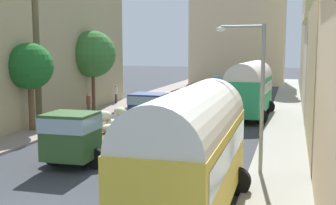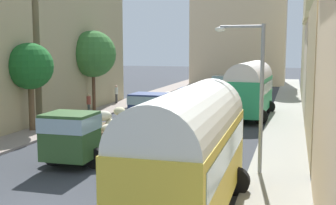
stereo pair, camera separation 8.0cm
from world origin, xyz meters
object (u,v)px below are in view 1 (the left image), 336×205
object	(u,v)px
cargo_truck_1	(157,106)
parked_bus_1	(250,87)
car_0	(187,96)
pedestrian_0	(89,103)
cargo_truck_0	(86,133)
car_5	(236,90)
parked_bus_0	(191,147)
pedestrian_1	(116,93)
car_2	(218,82)
streetlamp_near	(255,85)
car_4	(201,116)
car_1	(206,89)
car_3	(163,142)

from	to	relation	value
cargo_truck_1	parked_bus_1	bearing A→B (deg)	33.63
car_0	pedestrian_0	size ratio (longest dim) A/B	2.30
cargo_truck_0	car_5	distance (m)	28.11
parked_bus_0	pedestrian_1	distance (m)	27.53
car_2	pedestrian_0	distance (m)	25.18
cargo_truck_1	pedestrian_1	world-z (taller)	cargo_truck_1
cargo_truck_0	pedestrian_0	xyz separation A→B (m)	(-5.64, 11.71, -0.23)
cargo_truck_1	streetlamp_near	size ratio (longest dim) A/B	1.17
parked_bus_1	car_4	world-z (taller)	parked_bus_1
streetlamp_near	car_4	bearing A→B (deg)	112.78
car_1	pedestrian_0	bearing A→B (deg)	-110.20
cargo_truck_1	car_2	distance (m)	25.39
car_0	pedestrian_1	distance (m)	6.56
car_4	cargo_truck_1	bearing A→B (deg)	166.01
car_1	parked_bus_1	bearing A→B (deg)	-65.50
car_0	car_3	distance (m)	19.44
car_3	pedestrian_1	distance (m)	19.77
car_5	car_1	bearing A→B (deg)	-178.18
car_1	streetlamp_near	xyz separation A→B (m)	(7.53, -28.14, 2.98)
parked_bus_0	parked_bus_1	xyz separation A→B (m)	(-0.17, 20.38, 0.05)
car_2	pedestrian_0	xyz separation A→B (m)	(-5.88, -24.49, 0.21)
parked_bus_0	pedestrian_1	bearing A→B (deg)	117.56
car_3	car_2	bearing A→B (deg)	95.06
cargo_truck_1	pedestrian_1	xyz separation A→B (m)	(-6.47, 8.05, -0.13)
cargo_truck_1	streetlamp_near	distance (m)	13.82
parked_bus_0	parked_bus_1	size ratio (longest dim) A/B	0.97
cargo_truck_1	pedestrian_1	bearing A→B (deg)	128.80
car_3	car_1	bearing A→B (deg)	96.61
car_1	pedestrian_1	world-z (taller)	pedestrian_1
car_0	streetlamp_near	world-z (taller)	streetlamp_near
car_4	car_5	distance (m)	17.92
pedestrian_0	pedestrian_1	world-z (taller)	pedestrian_0
pedestrian_1	car_1	bearing A→B (deg)	53.28
parked_bus_0	car_2	world-z (taller)	parked_bus_0
car_4	streetlamp_near	world-z (taller)	streetlamp_near
pedestrian_0	car_5	bearing A→B (deg)	60.58
car_0	car_3	size ratio (longest dim) A/B	0.95
parked_bus_1	pedestrian_1	world-z (taller)	parked_bus_1
car_3	car_4	bearing A→B (deg)	88.87
parked_bus_1	car_4	size ratio (longest dim) A/B	2.01
parked_bus_1	streetlamp_near	bearing A→B (deg)	-83.86
parked_bus_0	pedestrian_0	world-z (taller)	parked_bus_0
parked_bus_1	car_3	bearing A→B (deg)	-102.22
car_2	pedestrian_1	world-z (taller)	pedestrian_1
parked_bus_0	cargo_truck_1	size ratio (longest dim) A/B	1.14
cargo_truck_1	car_4	xyz separation A→B (m)	(3.38, -0.84, -0.44)
parked_bus_0	car_0	bearing A→B (deg)	103.80
parked_bus_0	streetlamp_near	world-z (taller)	streetlamp_near
car_0	pedestrian_0	xyz separation A→B (m)	(-5.52, -9.05, 0.27)
car_3	car_5	world-z (taller)	car_3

